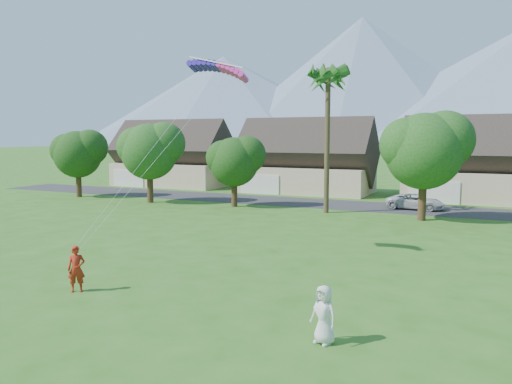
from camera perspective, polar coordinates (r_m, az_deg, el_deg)
The scene contains 10 objects.
ground at distance 18.04m, azimuth -14.21°, elevation -15.39°, with size 500.00×500.00×0.00m, color #2D6019.
street at distance 48.53m, azimuth 12.20°, elevation -1.59°, with size 90.00×7.00×0.01m, color #2D2D30.
kite_flyer at distance 22.85m, azimuth -19.84°, elevation -8.27°, with size 0.73×0.48×2.00m, color #A92413.
watcher at distance 16.57m, azimuth 7.75°, elevation -13.71°, with size 0.93×0.61×1.91m, color silver.
parked_car at distance 47.61m, azimuth 17.75°, elevation -1.05°, with size 2.33×5.06×1.41m, color silver.
mountain_ridge at distance 273.76m, azimuth 25.57°, elevation 10.50°, with size 540.00×240.00×70.00m.
houses_row at distance 56.87m, azimuth 14.84°, elevation 2.98°, with size 72.75×8.19×8.86m.
tree_row at distance 42.51m, azimuth 8.98°, elevation 3.98°, with size 62.27×6.67×8.45m.
fan_palm at distance 43.58m, azimuth 8.26°, elevation 13.15°, with size 3.00×3.00×13.80m.
parafoil_kite at distance 27.25m, azimuth -4.26°, elevation 14.09°, with size 3.32×1.18×0.50m.
Camera 1 is at (10.79, -12.84, 6.64)m, focal length 35.00 mm.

